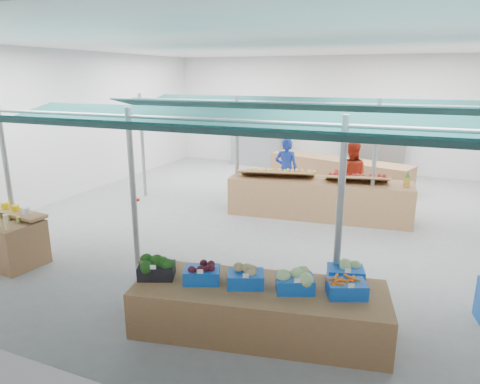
{
  "coord_description": "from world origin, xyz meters",
  "views": [
    {
      "loc": [
        3.42,
        -9.78,
        3.5
      ],
      "look_at": [
        -0.03,
        -1.6,
        1.07
      ],
      "focal_mm": 32.0,
      "sensor_mm": 36.0,
      "label": 1
    }
  ],
  "objects_px": {
    "vendor_left": "(286,170)",
    "veg_counter": "(259,309)",
    "vendor_right": "(350,175)",
    "fruit_counter": "(318,198)",
    "bottle_shelf": "(1,237)"
  },
  "relations": [
    {
      "from": "fruit_counter",
      "to": "vendor_left",
      "type": "xyz_separation_m",
      "value": [
        -1.2,
        1.1,
        0.42
      ]
    },
    {
      "from": "vendor_right",
      "to": "vendor_left",
      "type": "bearing_deg",
      "value": -6.18
    },
    {
      "from": "bottle_shelf",
      "to": "veg_counter",
      "type": "distance_m",
      "value": 5.51
    },
    {
      "from": "fruit_counter",
      "to": "vendor_left",
      "type": "bearing_deg",
      "value": 131.31
    },
    {
      "from": "veg_counter",
      "to": "fruit_counter",
      "type": "xyz_separation_m",
      "value": [
        -0.39,
        5.35,
        0.14
      ]
    },
    {
      "from": "veg_counter",
      "to": "vendor_right",
      "type": "height_order",
      "value": "vendor_right"
    },
    {
      "from": "fruit_counter",
      "to": "vendor_right",
      "type": "distance_m",
      "value": 1.32
    },
    {
      "from": "veg_counter",
      "to": "vendor_right",
      "type": "xyz_separation_m",
      "value": [
        0.21,
        6.45,
        0.56
      ]
    },
    {
      "from": "bottle_shelf",
      "to": "vendor_right",
      "type": "distance_m",
      "value": 8.37
    },
    {
      "from": "fruit_counter",
      "to": "bottle_shelf",
      "type": "bearing_deg",
      "value": -141.81
    },
    {
      "from": "bottle_shelf",
      "to": "veg_counter",
      "type": "relative_size",
      "value": 0.58
    },
    {
      "from": "veg_counter",
      "to": "bottle_shelf",
      "type": "bearing_deg",
      "value": 165.17
    },
    {
      "from": "veg_counter",
      "to": "vendor_left",
      "type": "xyz_separation_m",
      "value": [
        -1.59,
        6.45,
        0.56
      ]
    },
    {
      "from": "vendor_left",
      "to": "vendor_right",
      "type": "xyz_separation_m",
      "value": [
        1.8,
        0.0,
        0.0
      ]
    },
    {
      "from": "vendor_left",
      "to": "veg_counter",
      "type": "bearing_deg",
      "value": 97.65
    }
  ]
}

